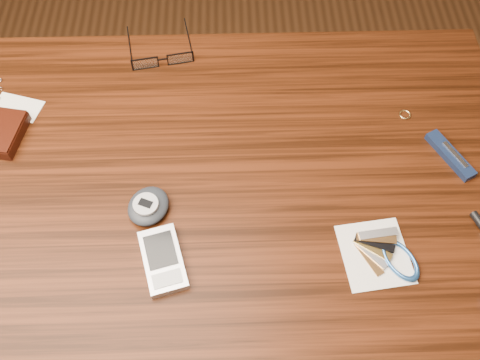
% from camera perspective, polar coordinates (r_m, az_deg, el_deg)
% --- Properties ---
extents(ground, '(3.80, 3.80, 0.00)m').
position_cam_1_polar(ground, '(1.52, -1.78, -15.78)').
color(ground, '#472814').
rests_on(ground, ground).
extents(desk, '(1.00, 0.70, 0.75)m').
position_cam_1_polar(desk, '(0.92, -2.85, -4.60)').
color(desk, '#341508').
rests_on(desk, ground).
extents(eyeglasses, '(0.13, 0.13, 0.02)m').
position_cam_1_polar(eyeglasses, '(1.00, -8.28, 12.69)').
color(eyeglasses, black).
rests_on(eyeglasses, desk).
extents(gold_ring, '(0.02, 0.02, 0.00)m').
position_cam_1_polar(gold_ring, '(0.96, 17.18, 6.68)').
color(gold_ring, '#E7C177').
rests_on(gold_ring, desk).
extents(pda_phone, '(0.08, 0.11, 0.02)m').
position_cam_1_polar(pda_phone, '(0.78, -8.23, -8.42)').
color(pda_phone, '#AAAAAE').
rests_on(pda_phone, desk).
extents(pedometer, '(0.08, 0.09, 0.03)m').
position_cam_1_polar(pedometer, '(0.82, -9.77, -2.75)').
color(pedometer, '#21242B').
rests_on(pedometer, desk).
extents(notepad_keys, '(0.13, 0.12, 0.01)m').
position_cam_1_polar(notepad_keys, '(0.80, 15.39, -7.74)').
color(notepad_keys, silver).
rests_on(notepad_keys, desk).
extents(pocket_knife, '(0.06, 0.10, 0.01)m').
position_cam_1_polar(pocket_knife, '(0.92, 21.52, 2.49)').
color(pocket_knife, '#0F1C36').
rests_on(pocket_knife, desk).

